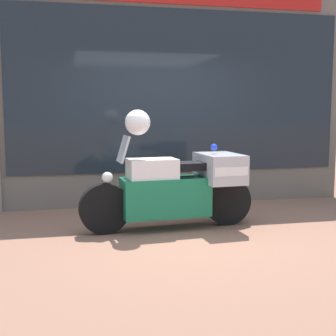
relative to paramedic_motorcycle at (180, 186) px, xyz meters
name	(u,v)px	position (x,y,z in m)	size (l,w,h in m)	color
ground_plane	(186,233)	(0.01, -0.26, -0.57)	(60.00, 60.00, 0.00)	#8E604C
shop_building	(132,94)	(-0.38, 1.74, 1.23)	(6.44, 0.55, 3.58)	#6B6056
window_display	(174,176)	(0.33, 1.77, -0.13)	(5.19, 0.30, 1.78)	slate
paramedic_motorcycle	(180,186)	(0.00, 0.00, 0.00)	(2.32, 0.82, 1.23)	black
white_helmet	(138,122)	(-0.57, -0.04, 0.83)	(0.32, 0.32, 0.32)	white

